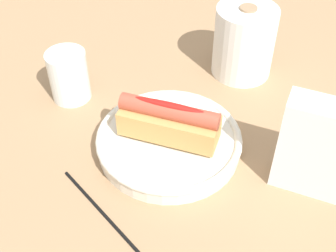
{
  "coord_description": "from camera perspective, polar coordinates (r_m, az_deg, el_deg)",
  "views": [
    {
      "loc": [
        0.32,
        -0.38,
        0.51
      ],
      "look_at": [
        0.01,
        -0.0,
        0.05
      ],
      "focal_mm": 47.76,
      "sensor_mm": 36.0,
      "label": 1
    }
  ],
  "objects": [
    {
      "name": "ground_plane",
      "position": [
        0.71,
        -0.59,
        -2.5
      ],
      "size": [
        2.4,
        2.4,
        0.0
      ],
      "primitive_type": "plane",
      "color": "#9E7A56"
    },
    {
      "name": "serving_bowl",
      "position": [
        0.69,
        0.0,
        -2.07
      ],
      "size": [
        0.23,
        0.23,
        0.03
      ],
      "color": "silver",
      "rests_on": "ground_plane"
    },
    {
      "name": "hotdog_front",
      "position": [
        0.66,
        0.0,
        0.5
      ],
      "size": [
        0.16,
        0.1,
        0.06
      ],
      "color": "tan",
      "rests_on": "serving_bowl"
    },
    {
      "name": "paper_towel_roll",
      "position": [
        0.83,
        9.67,
        10.57
      ],
      "size": [
        0.11,
        0.11,
        0.13
      ],
      "color": "white",
      "rests_on": "ground_plane"
    },
    {
      "name": "chopstick_near",
      "position": [
        0.62,
        -7.59,
        -11.65
      ],
      "size": [
        0.22,
        0.05,
        0.01
      ],
      "primitive_type": "cylinder",
      "rotation": [
        0.0,
        1.57,
        -0.18
      ],
      "color": "black",
      "rests_on": "ground_plane"
    },
    {
      "name": "napkin_box",
      "position": [
        0.63,
        18.82,
        -2.79
      ],
      "size": [
        0.12,
        0.07,
        0.15
      ],
      "primitive_type": "cube",
      "rotation": [
        0.0,
        0.0,
        0.28
      ],
      "color": "white",
      "rests_on": "ground_plane"
    },
    {
      "name": "water_glass",
      "position": [
        0.79,
        -12.49,
        5.95
      ],
      "size": [
        0.07,
        0.07,
        0.09
      ],
      "color": "white",
      "rests_on": "ground_plane"
    }
  ]
}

